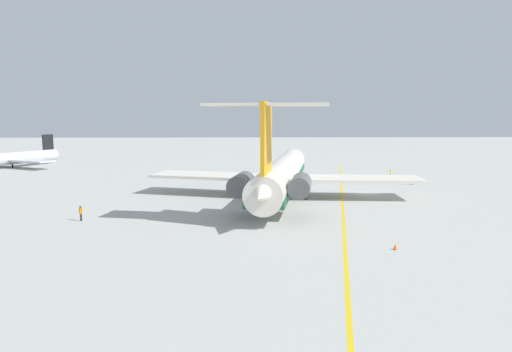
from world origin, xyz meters
The scene contains 11 objects.
ground centered at (0.00, 0.00, 0.00)m, with size 395.05×395.05×0.00m, color #ADADA8.
main_jetliner centered at (-3.35, 13.51, 3.71)m, with size 46.46×41.35×13.60m.
airliner_mid_right centered at (38.30, 74.75, 2.23)m, with size 23.60×23.90×7.58m.
ground_crew_near_nose centered at (9.29, -10.84, 1.07)m, with size 0.27×0.40×1.68m.
ground_crew_near_tail centered at (20.02, 33.45, 1.05)m, with size 0.42×0.26×1.65m.
ground_crew_portside centered at (-17.02, 38.06, 1.13)m, with size 0.29×0.44×1.79m.
ground_crew_starboard centered at (17.70, -9.89, 1.16)m, with size 0.40×0.30×1.83m.
safety_cone_nose centered at (-29.26, 5.41, 0.28)m, with size 0.40×0.40×0.55m, color #EA590F.
safety_cone_wingtip centered at (18.01, -11.89, 0.28)m, with size 0.40×0.40×0.55m, color #EA590F.
safety_cone_tail centered at (16.18, -9.70, 0.28)m, with size 0.40×0.40×0.55m, color #EA590F.
taxiway_centreline centered at (-2.06, 4.13, 0.00)m, with size 95.84×0.36×0.01m, color gold.
Camera 1 is at (-67.71, 19.22, 11.95)m, focal length 30.95 mm.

